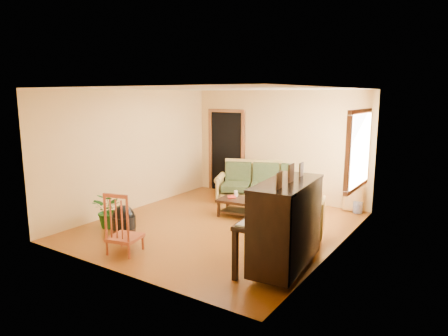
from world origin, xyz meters
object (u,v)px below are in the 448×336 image
Objects in this scene: coffee_table at (243,208)px; red_chair at (124,222)px; sofa at (265,182)px; potted_plant at (110,210)px; armchair at (304,219)px; piano at (286,227)px; footstool at (124,224)px; ceramic_crock at (358,207)px.

red_chair is at bearing -102.78° from coffee_table.
potted_plant is (-1.60, -3.24, -0.14)m from sofa.
armchair is 0.51× the size of piano.
sofa is at bearing 116.88° from armchair.
red_chair is (0.62, -0.56, 0.30)m from footstool.
armchair is at bearing -99.00° from ceramic_crock.
potted_plant is at bearing -131.58° from coffee_table.
potted_plant reaches higher than coffee_table.
potted_plant is (-3.67, -3.55, 0.22)m from ceramic_crock.
red_chair is (-0.60, -2.67, 0.32)m from coffee_table.
potted_plant is at bearing 164.50° from footstool.
armchair is 0.75× the size of red_chair.
coffee_table is at bearing 63.83° from red_chair.
potted_plant is (-1.75, -1.97, 0.16)m from coffee_table.
ceramic_crock is 5.11m from potted_plant.
piano reaches higher than potted_plant.
coffee_table is at bearing -106.72° from sofa.
potted_plant reaches higher than ceramic_crock.
coffee_table is (0.15, -1.27, -0.29)m from sofa.
sofa is 3.61m from potted_plant.
footstool is at bearing -130.53° from ceramic_crock.
armchair is 2.20m from ceramic_crock.
potted_plant is (-3.33, -1.38, -0.04)m from armchair.
armchair is 3.60m from potted_plant.
sofa is 2.94× the size of armchair.
coffee_table is at bearing -140.66° from ceramic_crock.
footstool is 1.73× the size of ceramic_crock.
armchair is 1.33m from piano.
ceramic_crock is at bearing -14.91° from sofa.
sofa is at bearing -171.52° from ceramic_crock.
red_chair is at bearing -152.61° from armchair.
armchair reaches higher than footstool.
sofa is 5.21× the size of footstool.
footstool is at bearing -131.11° from sofa.
potted_plant is (-0.52, 0.14, 0.14)m from footstool.
sofa is 2.22× the size of red_chair.
red_chair is (-2.42, -0.80, -0.15)m from piano.
coffee_table is 2.44m from footstool.
coffee_table is 1.46× the size of potted_plant.
coffee_table is 2.49m from ceramic_crock.
potted_plant is (-1.14, 0.70, -0.16)m from red_chair.
coffee_table reaches higher than ceramic_crock.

